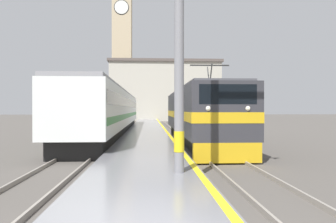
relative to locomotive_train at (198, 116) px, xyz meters
name	(u,v)px	position (x,y,z in m)	size (l,w,h in m)	color
ground_plane	(148,130)	(-3.28, 14.36, -1.82)	(200.00, 200.00, 0.00)	#514C47
platform	(147,131)	(-3.28, 9.36, -1.62)	(3.47, 140.00, 0.40)	slate
rail_track_near	(183,133)	(0.00, 9.36, -1.79)	(2.84, 140.00, 0.16)	#514C47
rail_track_far	(114,133)	(-6.33, 9.36, -1.79)	(2.84, 140.00, 0.16)	#514C47
locomotive_train	(198,116)	(0.00, 0.00, 0.00)	(2.92, 15.96, 4.52)	black
passenger_train	(113,111)	(-6.33, 8.57, 0.21)	(2.92, 31.77, 3.76)	black
catenary_mast	(182,32)	(-2.19, -11.25, 2.64)	(2.56, 0.30, 8.21)	gray
clock_tower	(122,46)	(-8.96, 51.26, 14.25)	(5.14, 5.14, 30.39)	tan
station_building	(165,91)	(-0.09, 41.92, 3.89)	(21.08, 7.73, 11.37)	#B7B2A3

